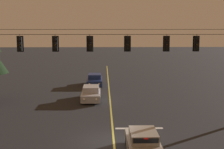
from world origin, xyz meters
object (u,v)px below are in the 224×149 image
at_px(traffic_light_centre, 90,44).
at_px(car_oncoming_lead, 91,94).
at_px(traffic_light_leftmost, 20,44).
at_px(traffic_light_left_inner, 55,44).
at_px(traffic_light_right_inner, 128,44).
at_px(traffic_light_far_right, 197,44).
at_px(car_waiting_near_lane, 143,143).
at_px(traffic_light_rightmost, 167,44).
at_px(car_oncoming_trailing, 95,80).

bearing_deg(traffic_light_centre, car_oncoming_lead, 91.77).
bearing_deg(traffic_light_leftmost, traffic_light_left_inner, 0.00).
relative_size(traffic_light_left_inner, traffic_light_centre, 1.00).
relative_size(traffic_light_leftmost, traffic_light_right_inner, 1.00).
height_order(traffic_light_leftmost, traffic_light_right_inner, same).
xyz_separation_m(traffic_light_far_right, car_waiting_near_lane, (-4.37, -5.34, -5.35)).
height_order(traffic_light_leftmost, traffic_light_rightmost, same).
relative_size(traffic_light_right_inner, traffic_light_far_right, 1.00).
bearing_deg(car_oncoming_lead, traffic_light_left_inner, -104.22).
height_order(traffic_light_leftmost, traffic_light_far_right, same).
xyz_separation_m(traffic_light_centre, traffic_light_right_inner, (2.66, 0.00, 0.00)).
height_order(traffic_light_left_inner, car_oncoming_lead, traffic_light_left_inner).
xyz_separation_m(traffic_light_leftmost, car_oncoming_trailing, (4.79, 16.65, -5.35)).
height_order(traffic_light_rightmost, car_waiting_near_lane, traffic_light_rightmost).
distance_m(traffic_light_leftmost, car_oncoming_trailing, 18.13).
height_order(traffic_light_right_inner, car_oncoming_lead, traffic_light_right_inner).
bearing_deg(car_waiting_near_lane, traffic_light_left_inner, 136.44).
height_order(traffic_light_centre, car_oncoming_trailing, traffic_light_centre).
bearing_deg(traffic_light_rightmost, car_oncoming_lead, 123.77).
relative_size(car_waiting_near_lane, car_oncoming_lead, 0.98).
relative_size(traffic_light_left_inner, traffic_light_right_inner, 1.00).
bearing_deg(traffic_light_leftmost, car_oncoming_trailing, 73.96).
height_order(car_oncoming_lead, car_oncoming_trailing, same).
relative_size(traffic_light_leftmost, traffic_light_far_right, 1.00).
bearing_deg(traffic_light_centre, car_waiting_near_lane, -59.12).
relative_size(car_oncoming_lead, car_oncoming_trailing, 1.00).
xyz_separation_m(car_waiting_near_lane, car_oncoming_trailing, (-3.30, 22.00, -0.00)).
xyz_separation_m(traffic_light_centre, traffic_light_far_right, (7.57, 0.00, 0.00)).
bearing_deg(traffic_light_far_right, traffic_light_left_inner, 180.00).
height_order(traffic_light_rightmost, car_oncoming_trailing, traffic_light_rightmost).
distance_m(traffic_light_left_inner, traffic_light_right_inner, 5.09).
xyz_separation_m(traffic_light_centre, car_oncoming_lead, (-0.26, 8.52, -5.35)).
bearing_deg(car_oncoming_trailing, car_waiting_near_lane, -81.46).
distance_m(traffic_light_right_inner, traffic_light_rightmost, 2.77).
xyz_separation_m(traffic_light_left_inner, traffic_light_rightmost, (7.86, 0.00, 0.00)).
distance_m(traffic_light_leftmost, traffic_light_left_inner, 2.47).
relative_size(traffic_light_left_inner, traffic_light_far_right, 1.00).
bearing_deg(traffic_light_rightmost, traffic_light_left_inner, 180.00).
xyz_separation_m(traffic_light_left_inner, traffic_light_right_inner, (5.09, 0.00, 0.00)).
xyz_separation_m(traffic_light_leftmost, car_waiting_near_lane, (8.09, -5.34, -5.35)).
relative_size(traffic_light_right_inner, car_oncoming_trailing, 0.28).
height_order(traffic_light_centre, car_oncoming_lead, traffic_light_centre).
height_order(traffic_light_left_inner, traffic_light_rightmost, same).
relative_size(traffic_light_leftmost, traffic_light_left_inner, 1.00).
xyz_separation_m(traffic_light_leftmost, traffic_light_left_inner, (2.47, 0.00, 0.00)).
bearing_deg(car_oncoming_lead, traffic_light_leftmost, -118.54).
bearing_deg(traffic_light_rightmost, car_waiting_near_lane, -112.72).
xyz_separation_m(traffic_light_left_inner, car_oncoming_trailing, (2.31, 16.65, -5.35)).
height_order(traffic_light_leftmost, car_oncoming_lead, traffic_light_leftmost).
xyz_separation_m(traffic_light_right_inner, traffic_light_far_right, (4.90, 0.00, 0.00)).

